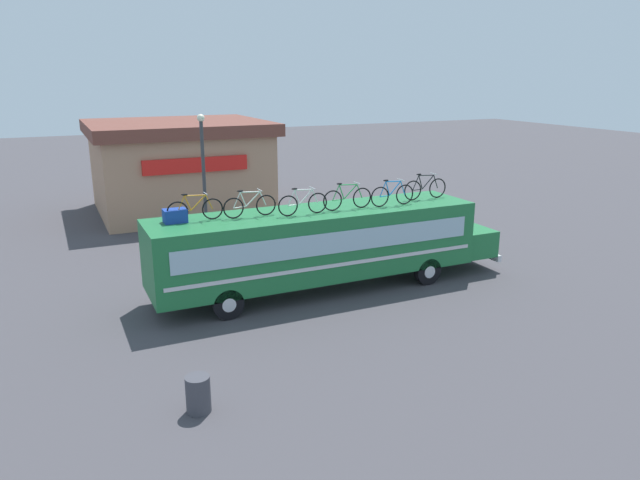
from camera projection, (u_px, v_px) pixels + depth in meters
name	position (u px, v px, depth m)	size (l,w,h in m)	color
ground_plane	(316.00, 290.00, 20.29)	(120.00, 120.00, 0.00)	#423F44
bus	(324.00, 243.00, 19.97)	(12.58, 2.60, 2.78)	#1E6B38
luggage_bag_1	(175.00, 216.00, 17.95)	(0.69, 0.49, 0.41)	#193899
rooftop_bicycle_1	(195.00, 209.00, 18.05)	(1.74, 0.44, 0.88)	black
rooftop_bicycle_2	(250.00, 205.00, 18.58)	(1.74, 0.44, 0.88)	black
rooftop_bicycle_3	(303.00, 203.00, 18.88)	(1.70, 0.44, 0.90)	black
rooftop_bicycle_4	(347.00, 198.00, 19.62)	(1.79, 0.44, 0.92)	black
rooftop_bicycle_5	(392.00, 195.00, 20.17)	(1.68, 0.44, 0.92)	black
rooftop_bicycle_6	(425.00, 188.00, 21.23)	(1.78, 0.44, 0.95)	black
roadside_building	(179.00, 166.00, 31.46)	(8.99, 8.03, 4.74)	tan
trash_bin	(198.00, 394.00, 12.87)	(0.54, 0.54, 0.84)	#3F3F47
street_lamp	(204.00, 176.00, 23.52)	(0.29, 0.29, 5.63)	#38383D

